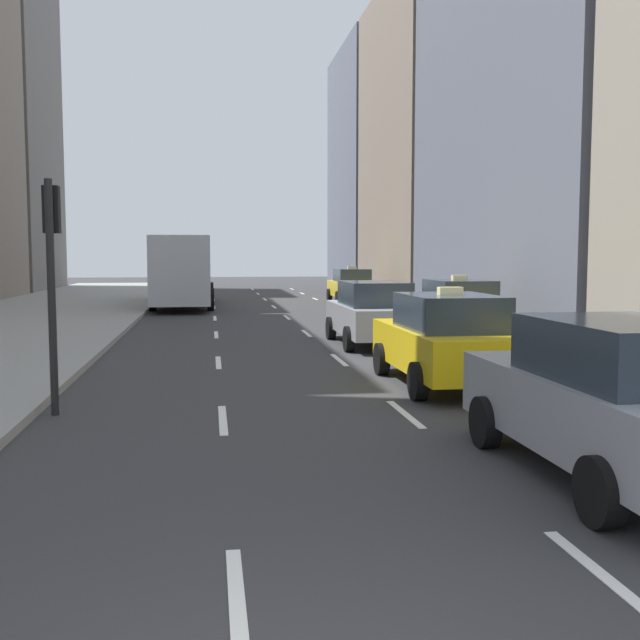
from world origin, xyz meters
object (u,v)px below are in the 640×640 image
object	(u,v)px
city_bus	(184,269)
traffic_light_pole	(52,258)
taxi_second	(457,309)
taxi_lead	(446,339)
sedan_black_near	(615,398)
taxi_third	(351,285)
sedan_silver_behind	(372,313)

from	to	relation	value
city_bus	traffic_light_pole	xyz separation A→B (m)	(-1.14, -24.54, 0.62)
taxi_second	traffic_light_pole	xyz separation A→B (m)	(-9.55, -9.17, 1.53)
taxi_lead	traffic_light_pole	world-z (taller)	traffic_light_pole
city_bus	traffic_light_pole	size ratio (longest dim) A/B	3.23
city_bus	traffic_light_pole	world-z (taller)	traffic_light_pole
taxi_second	sedan_black_near	distance (m)	13.87
taxi_second	traffic_light_pole	bearing A→B (deg)	-136.16
taxi_second	taxi_third	bearing A→B (deg)	90.00
taxi_third	traffic_light_pole	bearing A→B (deg)	-110.29
sedan_black_near	traffic_light_pole	world-z (taller)	traffic_light_pole
taxi_second	sedan_black_near	world-z (taller)	taxi_second
city_bus	taxi_third	bearing A→B (deg)	8.75
taxi_second	city_bus	bearing A→B (deg)	118.70
taxi_lead	sedan_silver_behind	world-z (taller)	taxi_lead
taxi_third	sedan_silver_behind	xyz separation A→B (m)	(-2.80, -17.88, 0.00)
city_bus	taxi_lead	bearing A→B (deg)	-76.30
taxi_lead	taxi_second	world-z (taller)	same
taxi_lead	taxi_second	xyz separation A→B (m)	(2.80, 7.66, 0.00)
taxi_lead	city_bus	distance (m)	23.72
taxi_second	taxi_third	size ratio (longest dim) A/B	1.00
taxi_lead	sedan_black_near	distance (m)	5.92
sedan_black_near	sedan_silver_behind	world-z (taller)	sedan_black_near
taxi_second	sedan_silver_behind	bearing A→B (deg)	-156.45
sedan_black_near	city_bus	size ratio (longest dim) A/B	0.40
taxi_lead	taxi_third	bearing A→B (deg)	83.43
sedan_silver_behind	city_bus	xyz separation A→B (m)	(-5.61, 16.58, 0.90)
taxi_lead	traffic_light_pole	xyz separation A→B (m)	(-6.75, -1.51, 1.53)
taxi_second	traffic_light_pole	distance (m)	13.33
traffic_light_pole	sedan_black_near	bearing A→B (deg)	-33.17
sedan_black_near	taxi_third	bearing A→B (deg)	84.71
sedan_silver_behind	taxi_second	bearing A→B (deg)	23.55
taxi_second	taxi_lead	bearing A→B (deg)	-110.07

